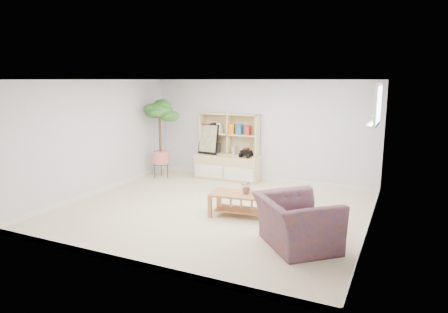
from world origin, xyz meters
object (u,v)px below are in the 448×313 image
at_px(coffee_table, 240,204).
at_px(armchair, 297,219).
at_px(storage_unit, 228,147).
at_px(floor_tree, 160,139).

distance_m(coffee_table, armchair, 1.55).
relative_size(coffee_table, armchair, 0.90).
distance_m(storage_unit, floor_tree, 1.67).
distance_m(floor_tree, armchair, 4.96).
distance_m(storage_unit, armchair, 4.12).
bearing_deg(coffee_table, floor_tree, 140.39).
relative_size(storage_unit, coffee_table, 1.57).
bearing_deg(floor_tree, armchair, -32.77).
height_order(coffee_table, floor_tree, floor_tree).
xyz_separation_m(storage_unit, coffee_table, (1.30, -2.32, -0.59)).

